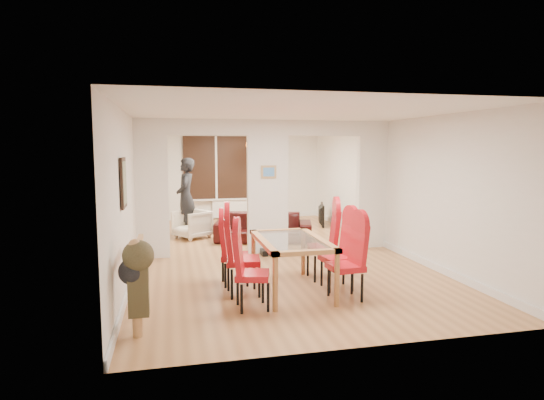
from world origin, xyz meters
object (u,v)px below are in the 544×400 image
object	(u,v)px
dining_chair_la	(252,269)
bowl	(243,220)
sofa	(263,227)
television	(319,214)
dining_chair_lc	(235,251)
dining_table	(291,265)
armchair	(192,224)
dining_chair_lb	(243,254)
bottle	(261,215)
person	(186,197)
dining_chair_rc	(323,243)
dining_chair_rb	(337,253)
dining_chair_ra	(345,261)
coffee_table	(252,226)

from	to	relation	value
dining_chair_la	bowl	bearing A→B (deg)	96.69
sofa	television	distance (m)	2.56
dining_chair_lc	television	distance (m)	5.65
dining_table	sofa	size ratio (longest dim) A/B	0.78
sofa	armchair	bearing A→B (deg)	171.35
dining_chair_lb	bottle	size ratio (longest dim) A/B	3.91
armchair	person	world-z (taller)	person
dining_chair_rc	bowl	size ratio (longest dim) A/B	4.80
dining_chair_lb	sofa	size ratio (longest dim) A/B	0.55
dining_chair_rb	person	size ratio (longest dim) A/B	0.59
dining_chair_ra	dining_chair_la	bearing A→B (deg)	178.70
dining_chair_la	sofa	bearing A→B (deg)	91.05
dining_chair_la	dining_chair_ra	distance (m)	1.30
sofa	bowl	distance (m)	1.45
dining_chair_lc	dining_chair_rb	xyz separation A→B (m)	(1.43, -0.55, 0.02)
dining_chair_lc	television	size ratio (longest dim) A/B	1.03
dining_chair_rb	sofa	world-z (taller)	dining_chair_rb
dining_chair_ra	sofa	bearing A→B (deg)	89.40
dining_chair_rc	television	distance (m)	5.06
bottle	dining_chair_la	bearing A→B (deg)	-102.31
television	bowl	xyz separation A→B (m)	(-2.10, -0.32, -0.04)
dining_chair_ra	bowl	bearing A→B (deg)	90.66
person	bottle	world-z (taller)	person
dining_chair_lc	bowl	size ratio (longest dim) A/B	4.34
dining_table	person	xyz separation A→B (m)	(-1.33, 4.63, 0.53)
person	bowl	xyz separation A→B (m)	(1.42, 0.37, -0.67)
dining_table	dining_chair_lc	world-z (taller)	dining_chair_lc
dining_chair_la	person	distance (m)	5.29
dining_chair_lc	dining_chair_rb	bearing A→B (deg)	-12.84
dining_chair_rc	dining_chair_lc	bearing A→B (deg)	-169.01
dining_table	coffee_table	world-z (taller)	dining_table
television	coffee_table	world-z (taller)	television
dining_chair_lb	armchair	size ratio (longest dim) A/B	1.62
dining_chair_la	dining_chair_rb	bearing A→B (deg)	36.51
dining_chair_lc	sofa	world-z (taller)	dining_chair_lc
dining_chair_lc	coffee_table	distance (m)	4.62
person	dining_chair_lb	bearing A→B (deg)	15.82
dining_chair_la	dining_chair_lb	size ratio (longest dim) A/B	0.90
sofa	coffee_table	bearing A→B (deg)	105.54
dining_table	television	distance (m)	5.75
bottle	dining_chair_lc	bearing A→B (deg)	-106.12
television	bottle	size ratio (longest dim) A/B	3.37
person	bowl	size ratio (longest dim) A/B	7.77
dining_chair_lc	armchair	distance (m)	3.78
dining_chair_lc	armchair	xyz separation A→B (m)	(-0.47, 3.74, -0.19)
sofa	bowl	size ratio (longest dim) A/B	8.95
bowl	sofa	bearing A→B (deg)	-80.88
dining_chair_rc	sofa	bearing A→B (deg)	107.20
dining_table	dining_chair_ra	xyz separation A→B (m)	(0.62, -0.52, 0.15)
armchair	bottle	xyz separation A→B (m)	(1.75, 0.70, 0.04)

